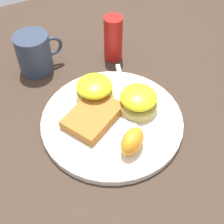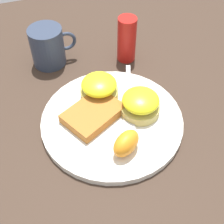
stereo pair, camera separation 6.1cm
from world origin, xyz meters
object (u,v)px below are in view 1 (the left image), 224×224
object	(u,v)px
sandwich_benedict_left	(139,101)
fork	(125,101)
hashbrown_patty	(93,116)
orange_wedge	(132,141)
cup	(35,53)
condiment_bottle	(113,39)
sandwich_benedict_right	(95,90)

from	to	relation	value
sandwich_benedict_left	fork	size ratio (longest dim) A/B	0.41
hashbrown_patty	fork	xyz separation A→B (m)	(0.08, 0.01, -0.01)
hashbrown_patty	fork	world-z (taller)	hashbrown_patty
orange_wedge	cup	xyz separation A→B (m)	(-0.08, 0.31, 0.01)
condiment_bottle	orange_wedge	bearing A→B (deg)	-110.49
sandwich_benedict_left	orange_wedge	xyz separation A→B (m)	(-0.06, -0.08, -0.00)
sandwich_benedict_right	fork	size ratio (longest dim) A/B	0.41
hashbrown_patty	fork	distance (m)	0.08
sandwich_benedict_left	hashbrown_patty	distance (m)	0.10
sandwich_benedict_left	orange_wedge	bearing A→B (deg)	-127.72
sandwich_benedict_right	sandwich_benedict_left	bearing A→B (deg)	-47.47
sandwich_benedict_left	sandwich_benedict_right	bearing A→B (deg)	132.53
hashbrown_patty	cup	bearing A→B (deg)	102.26
sandwich_benedict_right	hashbrown_patty	world-z (taller)	sandwich_benedict_right
sandwich_benedict_right	hashbrown_patty	xyz separation A→B (m)	(-0.03, -0.05, -0.01)
fork	sandwich_benedict_right	bearing A→B (deg)	142.79
condiment_bottle	sandwich_benedict_left	bearing A→B (deg)	-101.71
sandwich_benedict_left	condiment_bottle	xyz separation A→B (m)	(0.04, 0.19, 0.02)
hashbrown_patty	sandwich_benedict_left	bearing A→B (deg)	-10.87
fork	condiment_bottle	distance (m)	0.17
fork	cup	world-z (taller)	cup
fork	condiment_bottle	world-z (taller)	condiment_bottle
sandwich_benedict_left	sandwich_benedict_right	xyz separation A→B (m)	(-0.06, 0.07, 0.00)
orange_wedge	fork	bearing A→B (deg)	66.43
sandwich_benedict_right	cup	world-z (taller)	cup
sandwich_benedict_left	condiment_bottle	world-z (taller)	condiment_bottle
hashbrown_patty	fork	bearing A→B (deg)	9.22
cup	sandwich_benedict_right	bearing A→B (deg)	-64.91
fork	sandwich_benedict_left	bearing A→B (deg)	-67.62
sandwich_benedict_left	fork	distance (m)	0.04
hashbrown_patty	condiment_bottle	bearing A→B (deg)	52.02
cup	condiment_bottle	xyz separation A→B (m)	(0.18, -0.04, 0.01)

